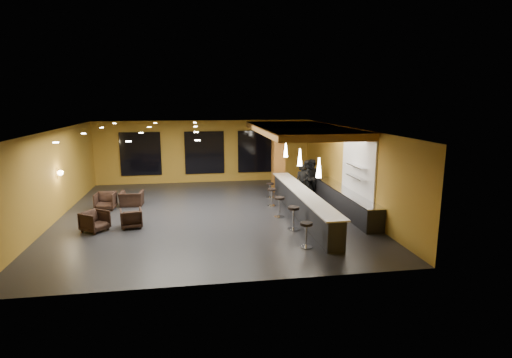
{
  "coord_description": "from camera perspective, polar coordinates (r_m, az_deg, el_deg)",
  "views": [
    {
      "loc": [
        -0.65,
        -16.1,
        4.7
      ],
      "look_at": [
        2.0,
        0.5,
        1.3
      ],
      "focal_mm": 28.0,
      "sensor_mm": 36.0,
      "label": 1
    }
  ],
  "objects": [
    {
      "name": "wall_shelf_upper",
      "position": [
        16.46,
        14.22,
        1.82
      ],
      "size": [
        0.3,
        1.5,
        0.03
      ],
      "primitive_type": "cube",
      "color": "silver",
      "rests_on": "wall_right"
    },
    {
      "name": "pendant_0",
      "position": [
        13.98,
        8.97,
        1.62
      ],
      "size": [
        0.2,
        0.2,
        0.7
      ],
      "primitive_type": "cone",
      "color": "white",
      "rests_on": "wood_soffit"
    },
    {
      "name": "wall_shelf_lower",
      "position": [
        16.53,
        14.14,
        0.28
      ],
      "size": [
        0.3,
        1.5,
        0.03
      ],
      "primitive_type": "cube",
      "color": "silver",
      "rests_on": "wall_right"
    },
    {
      "name": "bar_stool_0",
      "position": [
        12.94,
        7.18,
        -7.45
      ],
      "size": [
        0.42,
        0.42,
        0.83
      ],
      "rotation": [
        0.0,
        0.0,
        -0.42
      ],
      "color": "silver",
      "rests_on": "floor"
    },
    {
      "name": "ceiling",
      "position": [
        16.15,
        -6.8,
        7.27
      ],
      "size": [
        12.0,
        13.0,
        0.1
      ],
      "primitive_type": "cube",
      "color": "black"
    },
    {
      "name": "floor",
      "position": [
        16.8,
        -6.51,
        -5.07
      ],
      "size": [
        12.0,
        13.0,
        0.1
      ],
      "primitive_type": "cube",
      "color": "black",
      "rests_on": "ground"
    },
    {
      "name": "wall_front",
      "position": [
        10.02,
        -4.98,
        -5.74
      ],
      "size": [
        12.0,
        0.1,
        3.5
      ],
      "primitive_type": "cube",
      "color": "olive",
      "rests_on": "floor"
    },
    {
      "name": "wall_right",
      "position": [
        17.68,
        13.34,
        1.52
      ],
      "size": [
        0.1,
        13.0,
        3.5
      ],
      "primitive_type": "cube",
      "color": "olive",
      "rests_on": "floor"
    },
    {
      "name": "wood_soffit",
      "position": [
        17.77,
        6.17,
        7.05
      ],
      "size": [
        3.6,
        8.0,
        0.28
      ],
      "primitive_type": "cube",
      "color": "#9A652D",
      "rests_on": "ceiling"
    },
    {
      "name": "pendant_1",
      "position": [
        16.35,
        6.28,
        3.1
      ],
      "size": [
        0.2,
        0.2,
        0.7
      ],
      "primitive_type": "cone",
      "color": "white",
      "rests_on": "wood_soffit"
    },
    {
      "name": "staff_b",
      "position": [
        19.57,
        8.09,
        0.15
      ],
      "size": [
        1.07,
        0.96,
        1.82
      ],
      "primitive_type": "imported",
      "rotation": [
        0.0,
        0.0,
        -0.38
      ],
      "color": "black",
      "rests_on": "floor"
    },
    {
      "name": "bar_stool_1",
      "position": [
        14.58,
        5.37,
        -5.15
      ],
      "size": [
        0.44,
        0.44,
        0.86
      ],
      "rotation": [
        0.0,
        0.0,
        0.28
      ],
      "color": "silver",
      "rests_on": "floor"
    },
    {
      "name": "bar_counter",
      "position": [
        16.25,
        6.61,
        -3.62
      ],
      "size": [
        0.6,
        8.0,
        1.0
      ],
      "primitive_type": "cube",
      "color": "black",
      "rests_on": "floor"
    },
    {
      "name": "bar_stool_3",
      "position": [
        17.67,
        2.26,
        -2.29
      ],
      "size": [
        0.4,
        0.4,
        0.79
      ],
      "rotation": [
        0.0,
        0.0,
        -0.26
      ],
      "color": "silver",
      "rests_on": "floor"
    },
    {
      "name": "armchair_b",
      "position": [
        15.53,
        -17.4,
        -5.36
      ],
      "size": [
        0.89,
        0.9,
        0.7
      ],
      "primitive_type": "imported",
      "rotation": [
        0.0,
        0.0,
        3.34
      ],
      "color": "black",
      "rests_on": "floor"
    },
    {
      "name": "armchair_a",
      "position": [
        15.54,
        -22.04,
        -5.62
      ],
      "size": [
        1.11,
        1.11,
        0.73
      ],
      "primitive_type": "imported",
      "rotation": [
        0.0,
        0.0,
        0.96
      ],
      "color": "black",
      "rests_on": "floor"
    },
    {
      "name": "bar_stool_2",
      "position": [
        16.05,
        3.37,
        -3.63
      ],
      "size": [
        0.42,
        0.42,
        0.83
      ],
      "rotation": [
        0.0,
        0.0,
        -0.22
      ],
      "color": "silver",
      "rests_on": "floor"
    },
    {
      "name": "pendant_2",
      "position": [
        18.75,
        4.27,
        4.2
      ],
      "size": [
        0.2,
        0.2,
        0.7
      ],
      "primitive_type": "cone",
      "color": "white",
      "rests_on": "wood_soffit"
    },
    {
      "name": "tile_backsplash",
      "position": [
        16.7,
        14.38,
        1.77
      ],
      "size": [
        0.06,
        3.2,
        2.4
      ],
      "primitive_type": "cube",
      "color": "white",
      "rests_on": "wall_right"
    },
    {
      "name": "staff_a",
      "position": [
        18.84,
        6.62,
        -0.44
      ],
      "size": [
        0.64,
        0.45,
        1.69
      ],
      "primitive_type": "imported",
      "rotation": [
        0.0,
        0.0,
        -0.07
      ],
      "color": "black",
      "rests_on": "floor"
    },
    {
      "name": "bar_stool_4",
      "position": [
        19.2,
        2.03,
        -1.33
      ],
      "size": [
        0.36,
        0.36,
        0.72
      ],
      "rotation": [
        0.0,
        0.0,
        -0.36
      ],
      "color": "silver",
      "rests_on": "floor"
    },
    {
      "name": "armchair_c",
      "position": [
        18.34,
        -20.7,
        -2.96
      ],
      "size": [
        0.84,
        0.86,
        0.75
      ],
      "primitive_type": "imported",
      "rotation": [
        0.0,
        0.0,
        -0.05
      ],
      "color": "black",
      "rests_on": "floor"
    },
    {
      "name": "window_right",
      "position": [
        23.03,
        0.13,
        3.95
      ],
      "size": [
        2.2,
        0.06,
        2.4
      ],
      "primitive_type": "cube",
      "color": "black",
      "rests_on": "wall_back"
    },
    {
      "name": "column",
      "position": [
        20.38,
        3.22,
        3.09
      ],
      "size": [
        0.6,
        0.6,
        3.5
      ],
      "primitive_type": "cube",
      "color": "brown",
      "rests_on": "floor"
    },
    {
      "name": "bar_top",
      "position": [
        16.12,
        6.65,
        -1.82
      ],
      "size": [
        0.78,
        8.1,
        0.05
      ],
      "primitive_type": "cube",
      "color": "beige",
      "rests_on": "bar_counter"
    },
    {
      "name": "wall_back",
      "position": [
        22.85,
        -7.38,
        3.92
      ],
      "size": [
        12.0,
        0.1,
        3.5
      ],
      "primitive_type": "cube",
      "color": "olive",
      "rests_on": "floor"
    },
    {
      "name": "window_center",
      "position": [
        22.75,
        -7.37,
        3.76
      ],
      "size": [
        2.2,
        0.06,
        2.4
      ],
      "primitive_type": "cube",
      "color": "black",
      "rests_on": "wall_back"
    },
    {
      "name": "window_left",
      "position": [
        22.92,
        -16.16,
        3.46
      ],
      "size": [
        2.2,
        0.06,
        2.4
      ],
      "primitive_type": "cube",
      "color": "black",
      "rests_on": "wall_back"
    },
    {
      "name": "wall_sconce",
      "position": [
        17.64,
        -26.17,
        0.79
      ],
      "size": [
        0.22,
        0.22,
        0.22
      ],
      "primitive_type": "sphere",
      "color": "#FFE5B2",
      "rests_on": "wall_left"
    },
    {
      "name": "armchair_d",
      "position": [
        18.63,
        -17.35,
        -2.68
      ],
      "size": [
        1.04,
        0.92,
        0.65
      ],
      "primitive_type": "imported",
      "rotation": [
        0.0,
        0.0,
        3.09
      ],
      "color": "black",
      "rests_on": "floor"
    },
    {
      "name": "wall_left",
      "position": [
        17.24,
        -27.17,
        0.31
      ],
      "size": [
        0.1,
        13.0,
        3.5
      ],
      "primitive_type": "cube",
      "color": "olive",
      "rests_on": "floor"
    },
    {
      "name": "prep_counter",
      "position": [
        17.36,
        12.54,
        -3.09
      ],
      "size": [
        0.7,
        6.0,
        0.86
      ],
      "primitive_type": "cube",
      "color": "black",
      "rests_on": "floor"
    },
    {
      "name": "staff_c",
      "position": [
        19.76,
        7.37,
        0.19
      ],
      "size": [
        0.98,
        0.78,
        1.76
      ],
      "primitive_type": "imported",
      "rotation": [
        0.0,
        0.0,
        -0.29
      ],
      "color": "black",
      "rests_on": "floor"
    },
    {
      "name": "prep_top",
      "position": [
        17.25,
        12.6,
        -1.62
      ],
      "size": [
        0.72,
        6.0,
        0.03
      ],
      "primitive_type": "cube",
      "color": "silver",
      "rests_on": "prep_counter"
    }
  ]
}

